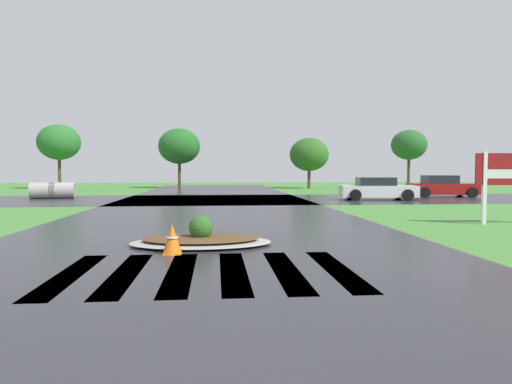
{
  "coord_description": "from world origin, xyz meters",
  "views": [
    {
      "loc": [
        0.15,
        -2.41,
        1.73
      ],
      "look_at": [
        1.53,
        13.14,
        0.97
      ],
      "focal_mm": 32.18,
      "sensor_mm": 36.0,
      "label": 1
    }
  ],
  "objects": [
    {
      "name": "traffic_cone",
      "position": [
        -0.74,
        7.03,
        0.3
      ],
      "size": [
        0.4,
        0.4,
        0.63
      ],
      "color": "orange",
      "rests_on": "ground"
    },
    {
      "name": "car_dark_suv",
      "position": [
        14.67,
        25.83,
        0.64
      ],
      "size": [
        4.48,
        2.63,
        1.38
      ],
      "rotation": [
        0.0,
        0.0,
        -0.13
      ],
      "color": "maroon",
      "rests_on": "ground"
    },
    {
      "name": "asphalt_roadway",
      "position": [
        0.0,
        10.0,
        0.0
      ],
      "size": [
        10.69,
        80.0,
        0.01
      ],
      "primitive_type": "cube",
      "color": "#2B2B30",
      "rests_on": "ground"
    },
    {
      "name": "median_island",
      "position": [
        -0.19,
        8.16,
        0.13
      ],
      "size": [
        3.26,
        1.96,
        0.68
      ],
      "color": "#9E9B93",
      "rests_on": "ground"
    },
    {
      "name": "crosswalk_stripes",
      "position": [
        0.0,
        5.33,
        0.0
      ],
      "size": [
        4.95,
        3.35,
        0.01
      ],
      "color": "white",
      "rests_on": "ground"
    },
    {
      "name": "asphalt_cross_road",
      "position": [
        0.0,
        24.38,
        0.0
      ],
      "size": [
        90.0,
        9.63,
        0.01
      ],
      "primitive_type": "cube",
      "color": "#2B2B30",
      "rests_on": "ground"
    },
    {
      "name": "background_treeline",
      "position": [
        1.13,
        40.65,
        3.87
      ],
      "size": [
        36.71,
        5.25,
        5.86
      ],
      "color": "#4C3823",
      "rests_on": "ground"
    },
    {
      "name": "drainage_pipe_stack",
      "position": [
        -9.65,
        26.16,
        0.48
      ],
      "size": [
        2.61,
        1.34,
        0.97
      ],
      "color": "#9E9B93",
      "rests_on": "ground"
    },
    {
      "name": "car_silver_hatch",
      "position": [
        9.48,
        23.38,
        0.61
      ],
      "size": [
        4.46,
        2.56,
        1.3
      ],
      "rotation": [
        0.0,
        0.0,
        -0.12
      ],
      "color": "silver",
      "rests_on": "ground"
    }
  ]
}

